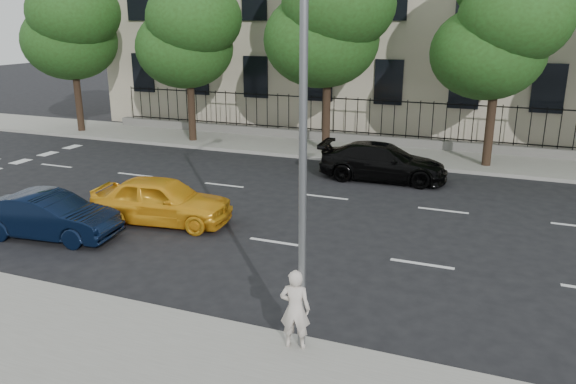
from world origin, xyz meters
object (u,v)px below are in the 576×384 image
Objects in this scene: navy_sedan at (49,216)px; black_sedan at (383,162)px; yellow_taxi at (162,200)px; woman_near at (295,309)px; street_light at (314,68)px.

black_sedan is at bearing -45.19° from navy_sedan.
woman_near reaches higher than yellow_taxi.
black_sedan is at bearing -95.44° from woman_near.
woman_near is (6.23, -5.09, 0.19)m from yellow_taxi.
woman_near is (1.06, -12.35, 0.21)m from black_sedan.
street_light is 2.03× the size of navy_sedan.
street_light is at bearing -132.71° from yellow_taxi.
navy_sedan is 0.81× the size of black_sedan.
black_sedan is at bearing 95.61° from street_light.
navy_sedan is 12.04m from black_sedan.
yellow_taxi is (-6.32, 4.46, -4.42)m from street_light.
yellow_taxi is 8.05m from woman_near.
navy_sedan is (-2.28, -2.20, -0.07)m from yellow_taxi.
yellow_taxi is 2.76× the size of woman_near.
street_light is at bearing -177.18° from black_sedan.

